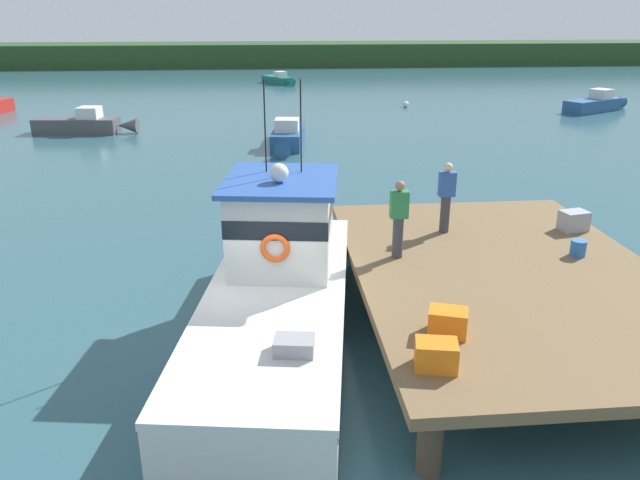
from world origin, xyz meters
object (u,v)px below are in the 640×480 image
object	(u,v)px
deckhand_by_the_boat	(399,218)
moored_boat_mid_harbor	(84,124)
crate_single_far	(574,221)
main_fishing_boat	(280,287)
moored_boat_far_right	(288,136)
crate_stack_near_edge	(448,322)
deckhand_further_back	(446,196)
moored_boat_outer_mooring	(596,104)
mooring_buoy_outer	(406,104)
moored_boat_far_left	(279,80)
mooring_buoy_spare_mooring	(331,178)
bait_bucket	(578,248)
crate_single_by_cleat	(436,355)

from	to	relation	value
deckhand_by_the_boat	moored_boat_mid_harbor	world-z (taller)	deckhand_by_the_boat
crate_single_far	moored_boat_mid_harbor	world-z (taller)	crate_single_far
main_fishing_boat	deckhand_by_the_boat	xyz separation A→B (m)	(2.47, 0.84, 1.05)
main_fishing_boat	moored_boat_far_right	bearing A→B (deg)	87.10
main_fishing_boat	moored_boat_mid_harbor	distance (m)	23.91
crate_stack_near_edge	crate_single_far	distance (m)	6.25
deckhand_by_the_boat	deckhand_further_back	bearing A→B (deg)	45.48
moored_boat_outer_mooring	mooring_buoy_outer	distance (m)	11.81
moored_boat_mid_harbor	mooring_buoy_outer	bearing A→B (deg)	21.32
main_fishing_boat	moored_boat_outer_mooring	bearing A→B (deg)	52.18
moored_boat_far_left	moored_boat_outer_mooring	size ratio (longest dim) A/B	0.79
moored_boat_mid_harbor	crate_stack_near_edge	bearing A→B (deg)	-63.75
mooring_buoy_spare_mooring	mooring_buoy_outer	bearing A→B (deg)	69.34
moored_boat_mid_harbor	moored_boat_far_left	size ratio (longest dim) A/B	1.32
bait_bucket	moored_boat_far_right	size ratio (longest dim) A/B	0.06
moored_boat_mid_harbor	mooring_buoy_outer	world-z (taller)	moored_boat_mid_harbor
deckhand_by_the_boat	moored_boat_far_left	distance (m)	42.32
moored_boat_outer_mooring	mooring_buoy_spare_mooring	xyz separation A→B (m)	(-18.38, -15.55, -0.22)
moored_boat_far_left	moored_boat_outer_mooring	world-z (taller)	moored_boat_outer_mooring
deckhand_further_back	moored_boat_outer_mooring	distance (m)	29.46
crate_stack_near_edge	crate_single_far	bearing A→B (deg)	46.45
bait_bucket	crate_stack_near_edge	bearing A→B (deg)	-140.69
deckhand_by_the_boat	moored_boat_far_left	bearing A→B (deg)	91.73
moored_boat_far_right	mooring_buoy_spare_mooring	size ratio (longest dim) A/B	10.92
crate_stack_near_edge	crate_single_far	size ratio (longest dim) A/B	1.00
deckhand_by_the_boat	moored_boat_far_right	xyz separation A→B (m)	(-1.57, 16.95, -1.60)
deckhand_by_the_boat	crate_single_by_cleat	bearing A→B (deg)	-94.42
deckhand_by_the_boat	moored_boat_mid_harbor	bearing A→B (deg)	119.42
crate_single_far	deckhand_further_back	xyz separation A→B (m)	(-3.03, 0.17, 0.63)
bait_bucket	moored_boat_outer_mooring	bearing A→B (deg)	61.10
bait_bucket	crate_single_far	bearing A→B (deg)	67.00
main_fishing_boat	moored_boat_outer_mooring	xyz separation A→B (m)	(20.56, 26.49, -0.55)
moored_boat_mid_harbor	moored_boat_far_left	xyz separation A→B (m)	(10.64, 21.14, -0.09)
bait_bucket	moored_boat_far_left	world-z (taller)	bait_bucket
main_fishing_boat	mooring_buoy_outer	world-z (taller)	main_fishing_boat
main_fishing_boat	crate_single_far	world-z (taller)	main_fishing_boat
moored_boat_far_left	moored_boat_far_right	world-z (taller)	moored_boat_far_right
crate_stack_near_edge	moored_boat_outer_mooring	distance (m)	34.06
crate_single_by_cleat	crate_stack_near_edge	bearing A→B (deg)	64.87
crate_stack_near_edge	moored_boat_mid_harbor	distance (m)	27.21
crate_single_far	deckhand_further_back	bearing A→B (deg)	176.87
moored_boat_far_left	mooring_buoy_spare_mooring	size ratio (longest dim) A/B	8.29
crate_single_far	moored_boat_far_right	size ratio (longest dim) A/B	0.11
bait_bucket	mooring_buoy_outer	size ratio (longest dim) A/B	0.88
moored_boat_outer_mooring	moored_boat_mid_harbor	bearing A→B (deg)	-171.41
deckhand_by_the_boat	mooring_buoy_spare_mooring	xyz separation A→B (m)	(-0.29, 10.10, -1.82)
main_fishing_boat	crate_stack_near_edge	distance (m)	3.58
main_fishing_boat	bait_bucket	distance (m)	6.28
crate_stack_near_edge	moored_boat_mid_harbor	world-z (taller)	crate_stack_near_edge
crate_single_by_cleat	bait_bucket	xyz separation A→B (m)	(4.10, 3.94, -0.04)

